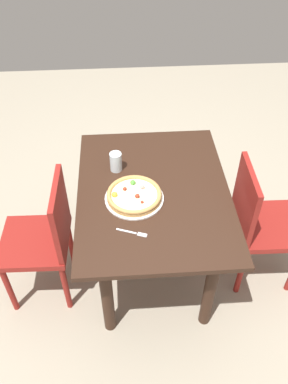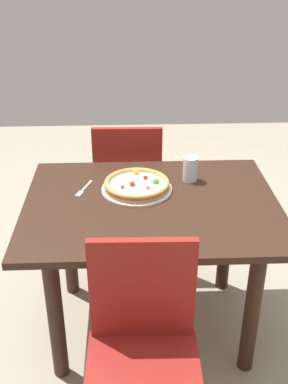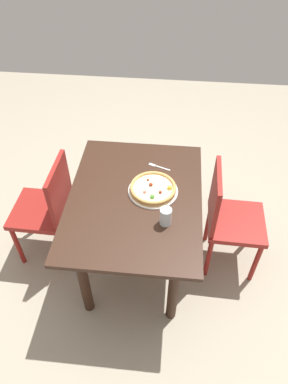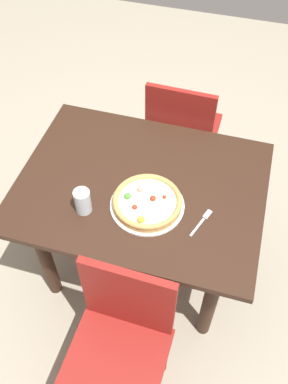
% 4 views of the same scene
% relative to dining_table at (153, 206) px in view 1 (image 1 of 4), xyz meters
% --- Properties ---
extents(ground_plane, '(6.00, 6.00, 0.00)m').
position_rel_dining_table_xyz_m(ground_plane, '(0.00, 0.00, -0.60)').
color(ground_plane, '#9E937F').
extents(dining_table, '(1.14, 0.87, 0.73)m').
position_rel_dining_table_xyz_m(dining_table, '(0.00, 0.00, 0.00)').
color(dining_table, '#331E14').
rests_on(dining_table, ground).
extents(chair_near, '(0.41, 0.41, 0.89)m').
position_rel_dining_table_xyz_m(chair_near, '(0.10, -0.65, -0.11)').
color(chair_near, maroon).
rests_on(chair_near, ground).
extents(chair_far, '(0.41, 0.41, 0.89)m').
position_rel_dining_table_xyz_m(chair_far, '(0.06, 0.65, -0.11)').
color(chair_far, maroon).
rests_on(chair_far, ground).
extents(plate, '(0.33, 0.33, 0.01)m').
position_rel_dining_table_xyz_m(plate, '(0.06, -0.11, 0.13)').
color(plate, white).
rests_on(plate, dining_table).
extents(pizza, '(0.31, 0.31, 0.05)m').
position_rel_dining_table_xyz_m(pizza, '(0.06, -0.11, 0.16)').
color(pizza, tan).
rests_on(pizza, plate).
extents(fork, '(0.07, 0.16, 0.00)m').
position_rel_dining_table_xyz_m(fork, '(0.31, -0.13, 0.13)').
color(fork, silver).
rests_on(fork, dining_table).
extents(drinking_glass, '(0.07, 0.07, 0.12)m').
position_rel_dining_table_xyz_m(drinking_glass, '(-0.20, -0.21, 0.19)').
color(drinking_glass, silver).
rests_on(drinking_glass, dining_table).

